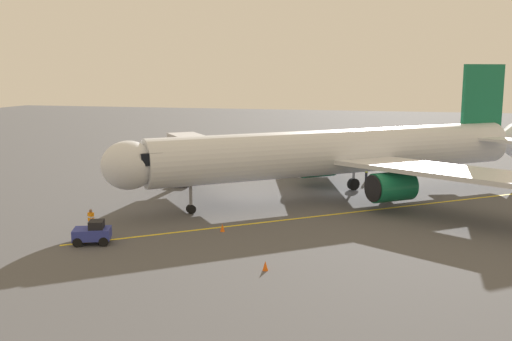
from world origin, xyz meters
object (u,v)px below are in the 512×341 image
object	(u,v)px
tug_near_nose	(335,162)
safety_cone_nose_left	(146,177)
ground_crew_marshaller	(91,221)
ground_crew_wing_walker	(366,172)
safety_cone_wing_port	(265,266)
tug_portside	(93,233)
jet_bridge	(199,155)
safety_cone_nose_right	(222,228)
airplane	(344,152)

from	to	relation	value
tug_near_nose	safety_cone_nose_left	distance (m)	21.34
ground_crew_marshaller	ground_crew_wing_walker	world-z (taller)	same
safety_cone_wing_port	tug_portside	bearing A→B (deg)	-10.96
ground_crew_marshaller	tug_portside	xyz separation A→B (m)	(-1.26, 2.03, -0.18)
safety_cone_nose_left	jet_bridge	bearing A→B (deg)	141.51
tug_portside	safety_cone_nose_left	distance (m)	21.98
ground_crew_marshaller	safety_cone_nose_right	bearing A→B (deg)	-162.17
safety_cone_nose_right	safety_cone_wing_port	world-z (taller)	same
safety_cone_nose_right	ground_crew_wing_walker	bearing A→B (deg)	-111.45
safety_cone_nose_left	safety_cone_nose_right	xyz separation A→B (m)	(-13.16, 16.40, 0.00)
ground_crew_marshaller	tug_portside	bearing A→B (deg)	121.78
jet_bridge	tug_near_nose	size ratio (longest dim) A/B	3.79
jet_bridge	tug_portside	world-z (taller)	jet_bridge
safety_cone_nose_left	ground_crew_wing_walker	bearing A→B (deg)	-166.97
airplane	ground_crew_marshaller	bearing A→B (deg)	45.11
tug_portside	jet_bridge	bearing A→B (deg)	-97.58
ground_crew_marshaller	ground_crew_wing_walker	distance (m)	29.41
ground_crew_marshaller	tug_near_nose	world-z (taller)	ground_crew_marshaller
airplane	tug_near_nose	size ratio (longest dim) A/B	12.78
ground_crew_marshaller	ground_crew_wing_walker	xyz separation A→B (m)	(-16.85, -24.11, 0.00)
airplane	jet_bridge	size ratio (longest dim) A/B	3.37
tug_portside	tug_near_nose	bearing A→B (deg)	-109.33
tug_portside	ground_crew_marshaller	bearing A→B (deg)	-58.22
tug_portside	safety_cone_wing_port	world-z (taller)	tug_portside
airplane	safety_cone_wing_port	bearing A→B (deg)	83.34
jet_bridge	tug_portside	distance (m)	15.27
ground_crew_wing_walker	airplane	bearing A→B (deg)	80.68
airplane	tug_near_nose	distance (m)	16.21
ground_crew_marshaller	safety_cone_nose_right	world-z (taller)	ground_crew_marshaller
ground_crew_marshaller	ground_crew_wing_walker	size ratio (longest dim) A/B	1.00
tug_near_nose	safety_cone_nose_left	world-z (taller)	tug_near_nose
jet_bridge	safety_cone_nose_right	bearing A→B (deg)	117.32
airplane	tug_portside	distance (m)	22.78
jet_bridge	ground_crew_wing_walker	bearing A→B (deg)	-140.29
jet_bridge	ground_crew_wing_walker	distance (m)	17.93
ground_crew_marshaller	tug_portside	size ratio (longest dim) A/B	0.64
tug_near_nose	tug_portside	size ratio (longest dim) A/B	1.00
safety_cone_nose_left	safety_cone_nose_right	size ratio (longest dim) A/B	1.00
ground_crew_marshaller	safety_cone_nose_left	bearing A→B (deg)	-76.15
jet_bridge	ground_crew_wing_walker	xyz separation A→B (m)	(-13.61, -11.31, -2.88)
tug_near_nose	safety_cone_wing_port	world-z (taller)	tug_near_nose
jet_bridge	ground_crew_marshaller	bearing A→B (deg)	75.83
ground_crew_wing_walker	safety_cone_nose_left	xyz separation A→B (m)	(21.56, 4.99, -0.61)
tug_near_nose	safety_cone_wing_port	distance (m)	35.49
airplane	ground_crew_wing_walker	size ratio (longest dim) A/B	20.08
jet_bridge	tug_near_nose	xyz separation A→B (m)	(-9.67, -18.36, -3.06)
tug_near_nose	safety_cone_nose_left	size ratio (longest dim) A/B	4.89
jet_bridge	safety_cone_nose_left	distance (m)	10.73
ground_crew_marshaller	tug_portside	distance (m)	2.40
safety_cone_wing_port	tug_near_nose	bearing A→B (deg)	-89.64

